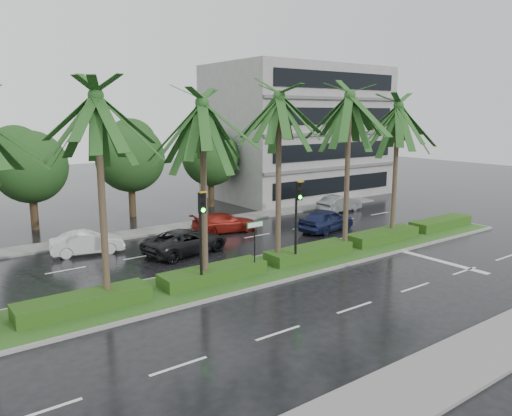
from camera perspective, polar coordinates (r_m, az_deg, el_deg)
ground at (r=24.43m, az=2.45°, el=-7.75°), size 120.00×120.00×0.00m
near_sidewalk at (r=18.26m, az=23.79°, el=-15.16°), size 40.00×2.40×0.12m
far_sidewalk at (r=34.22m, az=-10.30°, el=-2.37°), size 40.00×2.00×0.12m
median at (r=25.15m, az=1.01°, el=-7.00°), size 36.00×4.00×0.15m
hedge at (r=25.04m, az=1.01°, el=-6.19°), size 35.20×1.40×0.60m
lane_markings at (r=26.07m, az=8.28°, el=-6.63°), size 34.00×13.06×0.01m
palm_row at (r=23.22m, az=-1.44°, el=10.54°), size 26.30×4.20×9.34m
signal_median_left at (r=21.66m, az=-6.25°, el=-1.99°), size 0.34×0.42×4.36m
signal_median_right at (r=24.82m, az=4.77°, el=-0.31°), size 0.34×0.42×4.36m
street_sign at (r=23.62m, az=-0.13°, el=-3.02°), size 0.95×0.09×2.60m
bg_trees at (r=38.34m, az=-15.15°, el=5.54°), size 32.63×5.11×7.38m
building at (r=47.92m, az=4.81°, el=8.68°), size 16.00×10.00×12.00m
car_white at (r=29.44m, az=-18.72°, el=-3.77°), size 2.12×4.12×1.29m
car_darkgrey at (r=28.27m, az=-7.99°, el=-3.78°), size 3.14×5.34×1.39m
car_red at (r=32.99m, az=-3.59°, el=-1.68°), size 2.51×4.65×1.28m
car_blue at (r=33.55m, az=8.06°, el=-1.36°), size 2.50×4.67×1.51m
car_grey at (r=40.22m, az=9.52°, el=0.51°), size 1.75×4.17×1.34m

